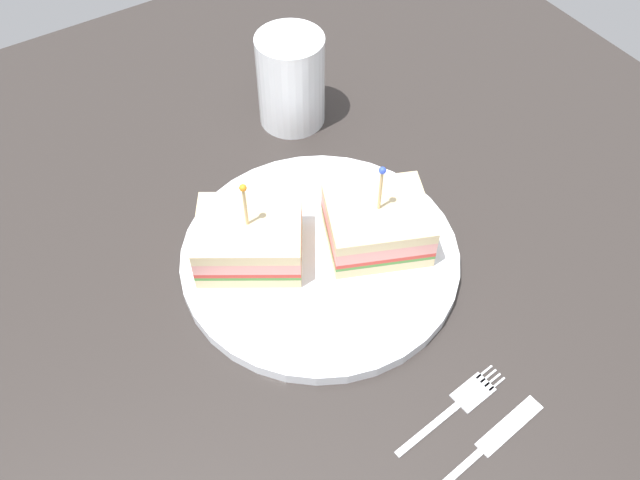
# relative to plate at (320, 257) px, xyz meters

# --- Properties ---
(ground_plane) EXTENTS (1.05, 1.05, 0.02)m
(ground_plane) POSITION_rel_plate_xyz_m (0.00, 0.00, -0.02)
(ground_plane) COLOR #2D2826
(plate) EXTENTS (0.28, 0.28, 0.01)m
(plate) POSITION_rel_plate_xyz_m (0.00, 0.00, 0.00)
(plate) COLOR white
(plate) RESTS_ON ground_plane
(sandwich_half_front) EXTENTS (0.12, 0.13, 0.10)m
(sandwich_half_front) POSITION_rel_plate_xyz_m (-0.03, -0.06, 0.03)
(sandwich_half_front) COLOR beige
(sandwich_half_front) RESTS_ON plate
(sandwich_half_back) EXTENTS (0.12, 0.12, 0.10)m
(sandwich_half_back) POSITION_rel_plate_xyz_m (0.02, 0.06, 0.03)
(sandwich_half_back) COLOR beige
(sandwich_half_back) RESTS_ON plate
(drink_glass) EXTENTS (0.08, 0.08, 0.11)m
(drink_glass) POSITION_rel_plate_xyz_m (-0.20, 0.09, 0.04)
(drink_glass) COLOR beige
(drink_glass) RESTS_ON ground_plane
(fork) EXTENTS (0.03, 0.12, 0.00)m
(fork) POSITION_rel_plate_xyz_m (0.20, 0.02, -0.00)
(fork) COLOR silver
(fork) RESTS_ON ground_plane
(knife) EXTENTS (0.03, 0.13, 0.00)m
(knife) POSITION_rel_plate_xyz_m (0.24, 0.02, -0.00)
(knife) COLOR silver
(knife) RESTS_ON ground_plane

